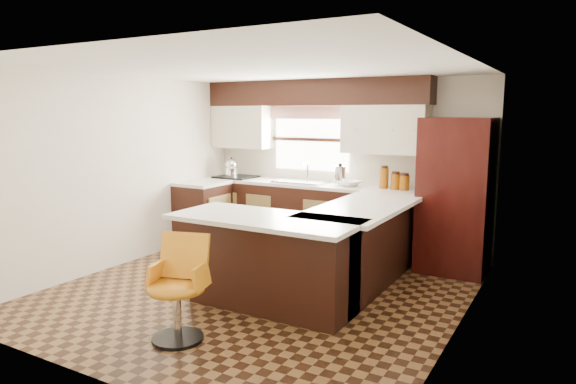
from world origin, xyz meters
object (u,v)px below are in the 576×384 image
Objects in this scene: refrigerator at (456,195)px; bar_chair at (176,290)px; peninsula_long at (358,249)px; peninsula_return at (272,264)px.

bar_chair is at bearing -116.51° from refrigerator.
peninsula_long is 1.03× the size of refrigerator.
peninsula_return is (-0.53, -0.97, 0.00)m from peninsula_long.
bar_chair is at bearing -112.43° from peninsula_long.
peninsula_long is 2.19m from bar_chair.
peninsula_return is 0.88× the size of refrigerator.
peninsula_return is 1.10m from bar_chair.
refrigerator is at bearing 47.39° from bar_chair.
peninsula_return is at bearing -120.81° from refrigerator.
refrigerator reaches higher than peninsula_return.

